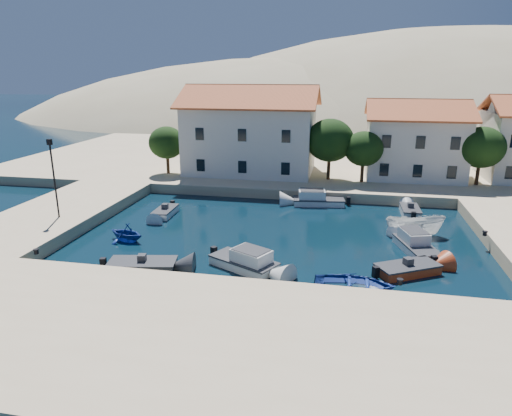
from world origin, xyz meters
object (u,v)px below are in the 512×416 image
Objects in this scene: cabin_cruiser_east at (417,246)px; building_mid at (415,138)px; lamppost at (53,171)px; cabin_cruiser_south at (244,261)px; rowboat_south at (354,290)px; building_left at (251,128)px; boat_east at (414,235)px.

building_mid is at bearing -22.29° from cabin_cruiser_east.
cabin_cruiser_east is at bearing 0.80° from lamppost.
rowboat_south is (6.97, -1.74, -0.48)m from cabin_cruiser_south.
lamppost is at bearing -168.05° from cabin_cruiser_south.
building_left reaches higher than cabin_cruiser_south.
boat_east is (27.76, 4.01, -4.75)m from lamppost.
building_mid reaches higher than lamppost.
lamppost is at bearing 74.22° from cabin_cruiser_east.
building_mid is at bearing 90.17° from cabin_cruiser_south.
building_left is 25.86m from cabin_cruiser_east.
cabin_cruiser_south is (4.66, -24.56, -5.46)m from building_left.
building_mid is 28.52m from rowboat_south.
building_left is 3.00× the size of cabin_cruiser_south.
building_mid is at bearing 3.18° from building_left.
building_left reaches higher than lamppost.
building_mid is at bearing 35.45° from lamppost.
cabin_cruiser_south is 14.43m from boat_east.
rowboat_south is (23.13, -6.31, -4.75)m from lamppost.
cabin_cruiser_east is at bearing -33.02° from rowboat_south.
lamppost is (-11.50, -20.00, -1.18)m from building_left.
rowboat_south is (-6.37, -27.31, -5.22)m from building_mid.
cabin_cruiser_south is at bearing 118.30° from boat_east.
boat_east is at bearing -44.53° from building_left.
building_left is at bearing 23.62° from rowboat_south.
lamppost is at bearing 74.52° from rowboat_south.
cabin_cruiser_south reaches higher than boat_east.
lamppost reaches higher than rowboat_south.
lamppost reaches higher than cabin_cruiser_south.
building_left is 3.28× the size of boat_east.
cabin_cruiser_south reaches higher than rowboat_south.
rowboat_south is 0.96× the size of cabin_cruiser_east.
building_left is 25.59m from cabin_cruiser_south.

